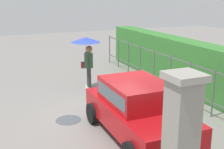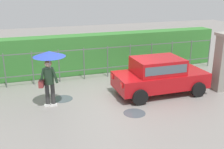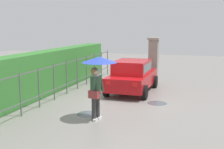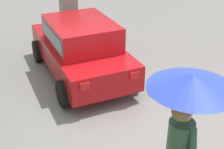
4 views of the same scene
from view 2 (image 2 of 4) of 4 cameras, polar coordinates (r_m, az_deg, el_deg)
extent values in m
plane|color=gray|center=(11.05, 1.06, -4.66)|extent=(40.00, 40.00, 0.00)
cube|color=#B71116|center=(11.45, 9.80, -1.00)|extent=(3.71, 1.66, 0.60)
cube|color=#B71116|center=(11.20, 9.28, 1.82)|extent=(1.91, 1.45, 0.60)
cube|color=#4C5B66|center=(11.20, 9.29, 1.92)|extent=(1.76, 1.47, 0.33)
cylinder|color=black|center=(12.83, 12.92, -0.43)|extent=(0.60, 0.18, 0.60)
cylinder|color=black|center=(11.51, 17.20, -2.94)|extent=(0.60, 0.18, 0.60)
cylinder|color=black|center=(11.76, 2.42, -1.66)|extent=(0.60, 0.18, 0.60)
cylinder|color=black|center=(10.32, 5.74, -4.64)|extent=(0.60, 0.18, 0.60)
cube|color=red|center=(11.17, 0.05, -0.40)|extent=(0.06, 0.20, 0.16)
cube|color=red|center=(10.19, 2.01, -2.25)|extent=(0.06, 0.20, 0.16)
cylinder|color=#333333|center=(10.39, -11.97, -4.03)|extent=(0.15, 0.15, 0.86)
cylinder|color=#333333|center=(10.41, -13.06, -4.04)|extent=(0.15, 0.15, 0.86)
cube|color=white|center=(10.48, -11.87, -6.13)|extent=(0.26, 0.10, 0.08)
cube|color=white|center=(10.51, -12.96, -6.14)|extent=(0.26, 0.10, 0.08)
cylinder|color=#2D4C33|center=(10.16, -12.79, -0.26)|extent=(0.34, 0.34, 0.58)
sphere|color=#DBAD89|center=(10.03, -12.96, 2.07)|extent=(0.22, 0.22, 0.22)
sphere|color=olive|center=(10.06, -12.94, 2.22)|extent=(0.25, 0.25, 0.25)
cylinder|color=#2D4C33|center=(10.04, -11.62, -0.22)|extent=(0.24, 0.14, 0.56)
cylinder|color=#2D4C33|center=(10.11, -14.09, -0.28)|extent=(0.24, 0.14, 0.56)
cylinder|color=#B2B2B7|center=(9.95, -12.54, 1.45)|extent=(0.02, 0.02, 0.77)
cone|color=blue|center=(9.83, -12.73, 4.14)|extent=(1.12, 1.12, 0.19)
cube|color=maroon|center=(10.16, -14.23, -1.80)|extent=(0.24, 0.37, 0.24)
cube|color=gray|center=(12.26, 21.51, 2.05)|extent=(0.48, 0.48, 2.30)
cylinder|color=#59605B|center=(12.67, -21.07, 0.71)|extent=(0.05, 0.05, 1.50)
cylinder|color=#59605B|center=(12.66, -15.90, 1.22)|extent=(0.05, 0.05, 1.50)
cylinder|color=#59605B|center=(12.76, -10.77, 1.73)|extent=(0.05, 0.05, 1.50)
cylinder|color=#59605B|center=(12.95, -5.75, 2.21)|extent=(0.05, 0.05, 1.50)
cylinder|color=#59605B|center=(13.25, -0.90, 2.65)|extent=(0.05, 0.05, 1.50)
cylinder|color=#59605B|center=(13.63, 3.70, 3.06)|extent=(0.05, 0.05, 1.50)
cylinder|color=#59605B|center=(14.09, 8.03, 3.42)|extent=(0.05, 0.05, 1.50)
cylinder|color=#59605B|center=(14.64, 12.06, 3.74)|extent=(0.05, 0.05, 1.50)
cylinder|color=#59605B|center=(15.25, 15.79, 4.02)|extent=(0.05, 0.05, 1.50)
cylinder|color=#59605B|center=(15.91, 19.22, 4.27)|extent=(0.05, 0.05, 1.50)
cube|color=#59605B|center=(12.92, -3.35, 5.30)|extent=(12.63, 0.03, 0.04)
cube|color=#59605B|center=(13.17, -3.28, 1.18)|extent=(12.63, 0.03, 0.04)
cube|color=#387F33|center=(14.02, -4.48, 4.31)|extent=(13.63, 0.90, 1.90)
cylinder|color=#4C545B|center=(9.77, 4.61, -7.87)|extent=(0.77, 0.77, 0.00)
cylinder|color=#4C545B|center=(11.05, -10.07, -4.93)|extent=(0.79, 0.79, 0.00)
camera|label=1|loc=(13.06, 44.78, 10.41)|focal=47.39mm
camera|label=3|loc=(10.05, -68.28, -0.45)|focal=47.03mm
camera|label=4|loc=(11.88, -27.43, 13.84)|focal=49.98mm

